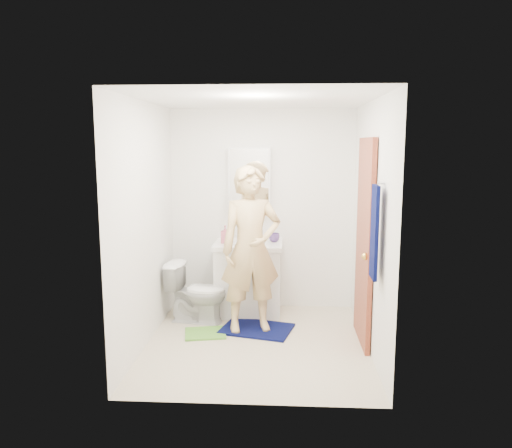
{
  "coord_description": "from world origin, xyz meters",
  "views": [
    {
      "loc": [
        0.27,
        -4.77,
        1.99
      ],
      "look_at": [
        -0.02,
        0.25,
        1.18
      ],
      "focal_mm": 35.0,
      "sensor_mm": 36.0,
      "label": 1
    }
  ],
  "objects_px": {
    "vanity_cabinet": "(248,280)",
    "toilet": "(197,292)",
    "towel": "(374,232)",
    "toothbrush_cup": "(274,238)",
    "soap_dispenser": "(225,234)",
    "man": "(251,249)",
    "medicine_cabinet": "(249,177)"
  },
  "relations": [
    {
      "from": "towel",
      "to": "man",
      "type": "relative_size",
      "value": 0.46
    },
    {
      "from": "towel",
      "to": "toothbrush_cup",
      "type": "bearing_deg",
      "value": 119.36
    },
    {
      "from": "medicine_cabinet",
      "to": "toothbrush_cup",
      "type": "distance_m",
      "value": 0.77
    },
    {
      "from": "vanity_cabinet",
      "to": "soap_dispenser",
      "type": "distance_m",
      "value": 0.61
    },
    {
      "from": "toilet",
      "to": "man",
      "type": "xyz_separation_m",
      "value": [
        0.63,
        -0.26,
        0.56
      ]
    },
    {
      "from": "vanity_cabinet",
      "to": "man",
      "type": "distance_m",
      "value": 0.76
    },
    {
      "from": "medicine_cabinet",
      "to": "towel",
      "type": "height_order",
      "value": "medicine_cabinet"
    },
    {
      "from": "vanity_cabinet",
      "to": "toothbrush_cup",
      "type": "distance_m",
      "value": 0.59
    },
    {
      "from": "soap_dispenser",
      "to": "toilet",
      "type": "bearing_deg",
      "value": -134.46
    },
    {
      "from": "vanity_cabinet",
      "to": "medicine_cabinet",
      "type": "xyz_separation_m",
      "value": [
        0.0,
        0.22,
        1.2
      ]
    },
    {
      "from": "vanity_cabinet",
      "to": "toilet",
      "type": "distance_m",
      "value": 0.64
    },
    {
      "from": "medicine_cabinet",
      "to": "soap_dispenser",
      "type": "height_order",
      "value": "medicine_cabinet"
    },
    {
      "from": "towel",
      "to": "medicine_cabinet",
      "type": "bearing_deg",
      "value": 124.61
    },
    {
      "from": "medicine_cabinet",
      "to": "man",
      "type": "distance_m",
      "value": 1.07
    },
    {
      "from": "vanity_cabinet",
      "to": "soap_dispenser",
      "type": "bearing_deg",
      "value": -175.88
    },
    {
      "from": "toothbrush_cup",
      "to": "towel",
      "type": "bearing_deg",
      "value": -60.64
    },
    {
      "from": "towel",
      "to": "soap_dispenser",
      "type": "distance_m",
      "value": 2.08
    },
    {
      "from": "medicine_cabinet",
      "to": "toothbrush_cup",
      "type": "xyz_separation_m",
      "value": [
        0.3,
        -0.15,
        -0.7
      ]
    },
    {
      "from": "vanity_cabinet",
      "to": "toilet",
      "type": "relative_size",
      "value": 1.18
    },
    {
      "from": "toilet",
      "to": "towel",
      "type": "bearing_deg",
      "value": -114.87
    },
    {
      "from": "toilet",
      "to": "medicine_cabinet",
      "type": "bearing_deg",
      "value": -36.77
    },
    {
      "from": "towel",
      "to": "man",
      "type": "height_order",
      "value": "man"
    },
    {
      "from": "vanity_cabinet",
      "to": "soap_dispenser",
      "type": "relative_size",
      "value": 3.89
    },
    {
      "from": "towel",
      "to": "toothbrush_cup",
      "type": "relative_size",
      "value": 6.22
    },
    {
      "from": "towel",
      "to": "soap_dispenser",
      "type": "bearing_deg",
      "value": 134.62
    },
    {
      "from": "medicine_cabinet",
      "to": "toilet",
      "type": "distance_m",
      "value": 1.48
    },
    {
      "from": "medicine_cabinet",
      "to": "towel",
      "type": "bearing_deg",
      "value": -55.39
    },
    {
      "from": "toilet",
      "to": "soap_dispenser",
      "type": "height_order",
      "value": "soap_dispenser"
    },
    {
      "from": "toilet",
      "to": "toothbrush_cup",
      "type": "height_order",
      "value": "toothbrush_cup"
    },
    {
      "from": "man",
      "to": "soap_dispenser",
      "type": "bearing_deg",
      "value": 105.21
    },
    {
      "from": "toilet",
      "to": "toothbrush_cup",
      "type": "distance_m",
      "value": 1.1
    },
    {
      "from": "soap_dispenser",
      "to": "man",
      "type": "distance_m",
      "value": 0.66
    }
  ]
}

